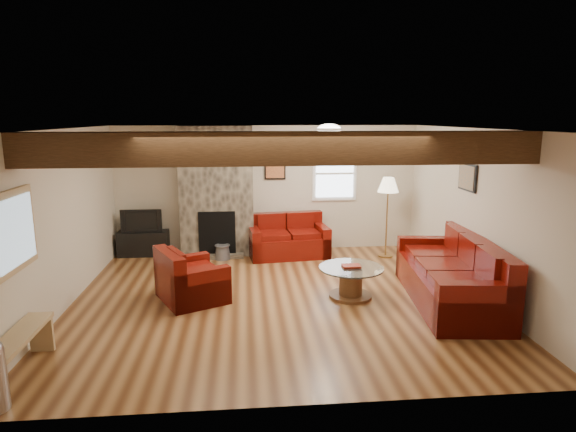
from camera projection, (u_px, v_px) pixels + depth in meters
name	position (u px, v px, depth m)	size (l,w,h in m)	color
room	(277.00, 217.00, 6.95)	(8.00, 8.00, 8.00)	#5C3218
oak_beam	(284.00, 148.00, 5.52)	(6.00, 0.36, 0.38)	#301D0E
chimney_breast	(217.00, 193.00, 9.30)	(1.40, 0.67, 2.50)	#353129
back_window	(335.00, 173.00, 9.66)	(0.90, 0.08, 1.10)	white
hatch_window	(13.00, 232.00, 5.18)	(0.08, 1.00, 0.90)	tan
ceiling_dome	(329.00, 131.00, 7.67)	(0.40, 0.40, 0.18)	white
artwork_back	(275.00, 166.00, 9.52)	(0.42, 0.06, 0.52)	black
artwork_right	(467.00, 177.00, 7.41)	(0.06, 0.55, 0.42)	black
sofa_three	(450.00, 271.00, 6.97)	(2.46, 1.03, 0.95)	#440704
loveseat	(288.00, 236.00, 9.33)	(1.51, 0.87, 0.80)	#440704
armchair_red	(192.00, 274.00, 7.08)	(0.96, 0.84, 0.78)	#440704
coffee_table	(351.00, 282.00, 7.20)	(0.96, 0.96, 0.50)	#4D3219
tv_cabinet	(144.00, 243.00, 9.40)	(0.96, 0.38, 0.48)	black
television	(142.00, 220.00, 9.31)	(0.78, 0.10, 0.45)	black
floor_lamp	(388.00, 189.00, 9.09)	(0.40, 0.40, 1.55)	#A98246
pine_bench	(20.00, 356.00, 5.00)	(0.28, 1.20, 0.45)	tan
coal_bucket	(223.00, 252.00, 9.16)	(0.30, 0.30, 0.29)	slate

